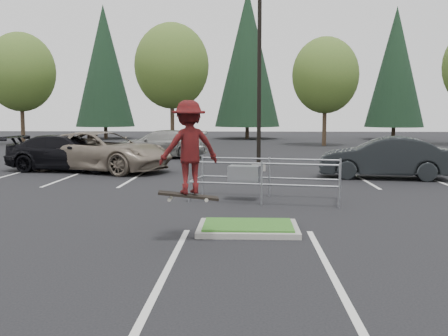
{
  "coord_description": "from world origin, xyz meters",
  "views": [
    {
      "loc": [
        -0.04,
        -11.35,
        2.61
      ],
      "look_at": [
        -0.6,
        1.5,
        1.24
      ],
      "focal_mm": 42.0,
      "sensor_mm": 36.0,
      "label": 1
    }
  ],
  "objects_px": {
    "decid_a": "(21,75)",
    "decid_c": "(325,78)",
    "cart_corral": "(249,174)",
    "conif_b": "(247,58)",
    "conif_a": "(104,66)",
    "car_l_black": "(67,153)",
    "car_r_charc": "(384,158)",
    "skateboarder": "(188,148)",
    "decid_b": "(172,69)",
    "light_pole": "(259,68)",
    "conif_c": "(396,67)",
    "car_l_tan": "(101,151)",
    "car_far_silver": "(160,144)"
  },
  "relations": [
    {
      "from": "conif_b",
      "to": "skateboarder",
      "type": "xyz_separation_m",
      "value": [
        -1.2,
        -41.5,
        -5.94
      ]
    },
    {
      "from": "decid_b",
      "to": "car_l_black",
      "type": "xyz_separation_m",
      "value": [
        -1.99,
        -19.03,
        -5.24
      ]
    },
    {
      "from": "conif_b",
      "to": "car_r_charc",
      "type": "relative_size",
      "value": 2.9
    },
    {
      "from": "decid_c",
      "to": "car_l_tan",
      "type": "height_order",
      "value": "decid_c"
    },
    {
      "from": "decid_b",
      "to": "cart_corral",
      "type": "xyz_separation_m",
      "value": [
        6.05,
        -26.44,
        -5.27
      ]
    },
    {
      "from": "light_pole",
      "to": "skateboarder",
      "type": "xyz_separation_m",
      "value": [
        -1.7,
        -13.0,
        -2.65
      ]
    },
    {
      "from": "car_l_black",
      "to": "decid_c",
      "type": "bearing_deg",
      "value": -29.43
    },
    {
      "from": "decid_a",
      "to": "conif_a",
      "type": "xyz_separation_m",
      "value": [
        4.01,
        9.97,
        1.52
      ]
    },
    {
      "from": "conif_a",
      "to": "conif_c",
      "type": "xyz_separation_m",
      "value": [
        28.0,
        -0.5,
        -0.25
      ]
    },
    {
      "from": "cart_corral",
      "to": "car_r_charc",
      "type": "distance_m",
      "value": 7.58
    },
    {
      "from": "car_l_tan",
      "to": "cart_corral",
      "type": "bearing_deg",
      "value": -117.31
    },
    {
      "from": "car_l_black",
      "to": "car_r_charc",
      "type": "bearing_deg",
      "value": -90.69
    },
    {
      "from": "decid_a",
      "to": "conif_c",
      "type": "bearing_deg",
      "value": 16.48
    },
    {
      "from": "conif_c",
      "to": "skateboarder",
      "type": "relative_size",
      "value": 6.23
    },
    {
      "from": "conif_b",
      "to": "car_l_black",
      "type": "xyz_separation_m",
      "value": [
        -8.0,
        -29.0,
        -7.05
      ]
    },
    {
      "from": "car_l_tan",
      "to": "car_far_silver",
      "type": "bearing_deg",
      "value": 8.74
    },
    {
      "from": "car_l_tan",
      "to": "car_l_black",
      "type": "xyz_separation_m",
      "value": [
        -1.5,
        0.0,
        -0.08
      ]
    },
    {
      "from": "decid_a",
      "to": "decid_c",
      "type": "distance_m",
      "value": 24.0
    },
    {
      "from": "cart_corral",
      "to": "conif_b",
      "type": "bearing_deg",
      "value": 100.73
    },
    {
      "from": "decid_c",
      "to": "car_l_tan",
      "type": "relative_size",
      "value": 1.32
    },
    {
      "from": "car_r_charc",
      "to": "car_far_silver",
      "type": "height_order",
      "value": "car_r_charc"
    },
    {
      "from": "car_l_tan",
      "to": "conif_c",
      "type": "bearing_deg",
      "value": -14.97
    },
    {
      "from": "car_r_charc",
      "to": "cart_corral",
      "type": "bearing_deg",
      "value": -35.65
    },
    {
      "from": "conif_a",
      "to": "conif_b",
      "type": "height_order",
      "value": "conif_b"
    },
    {
      "from": "car_r_charc",
      "to": "decid_a",
      "type": "bearing_deg",
      "value": -122.23
    },
    {
      "from": "cart_corral",
      "to": "car_far_silver",
      "type": "xyz_separation_m",
      "value": [
        -5.04,
        14.17,
        0.03
      ]
    },
    {
      "from": "decid_a",
      "to": "conif_b",
      "type": "distance_m",
      "value": 20.95
    },
    {
      "from": "car_l_tan",
      "to": "car_l_black",
      "type": "bearing_deg",
      "value": 111.24
    },
    {
      "from": "decid_c",
      "to": "car_far_silver",
      "type": "distance_m",
      "value": 16.57
    },
    {
      "from": "conif_a",
      "to": "conif_b",
      "type": "distance_m",
      "value": 14.03
    },
    {
      "from": "decid_c",
      "to": "cart_corral",
      "type": "relative_size",
      "value": 1.84
    },
    {
      "from": "light_pole",
      "to": "car_l_black",
      "type": "height_order",
      "value": "light_pole"
    },
    {
      "from": "conif_c",
      "to": "car_r_charc",
      "type": "bearing_deg",
      "value": -106.02
    },
    {
      "from": "car_far_silver",
      "to": "skateboarder",
      "type": "bearing_deg",
      "value": 7.89
    },
    {
      "from": "skateboarder",
      "to": "conif_a",
      "type": "bearing_deg",
      "value": -95.8
    },
    {
      "from": "conif_b",
      "to": "cart_corral",
      "type": "bearing_deg",
      "value": -89.93
    },
    {
      "from": "decid_a",
      "to": "conif_a",
      "type": "relative_size",
      "value": 0.69
    },
    {
      "from": "conif_a",
      "to": "car_far_silver",
      "type": "xyz_separation_m",
      "value": [
        9.0,
        -21.74,
        -6.3
      ]
    },
    {
      "from": "decid_a",
      "to": "decid_b",
      "type": "height_order",
      "value": "decid_b"
    },
    {
      "from": "light_pole",
      "to": "decid_b",
      "type": "distance_m",
      "value": 19.7
    },
    {
      "from": "light_pole",
      "to": "decid_a",
      "type": "xyz_separation_m",
      "value": [
        -18.51,
        18.03,
        1.02
      ]
    },
    {
      "from": "car_far_silver",
      "to": "conif_c",
      "type": "bearing_deg",
      "value": 134.92
    },
    {
      "from": "car_r_charc",
      "to": "decid_c",
      "type": "bearing_deg",
      "value": -172.64
    },
    {
      "from": "decid_b",
      "to": "conif_c",
      "type": "height_order",
      "value": "conif_c"
    },
    {
      "from": "decid_c",
      "to": "conif_b",
      "type": "xyz_separation_m",
      "value": [
        -5.99,
        10.67,
        2.59
      ]
    },
    {
      "from": "conif_c",
      "to": "cart_corral",
      "type": "height_order",
      "value": "conif_c"
    },
    {
      "from": "car_l_tan",
      "to": "light_pole",
      "type": "bearing_deg",
      "value": -64.67
    },
    {
      "from": "skateboarder",
      "to": "car_far_silver",
      "type": "height_order",
      "value": "skateboarder"
    },
    {
      "from": "car_far_silver",
      "to": "car_l_black",
      "type": "bearing_deg",
      "value": -27.19
    },
    {
      "from": "light_pole",
      "to": "decid_a",
      "type": "height_order",
      "value": "light_pole"
    }
  ]
}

